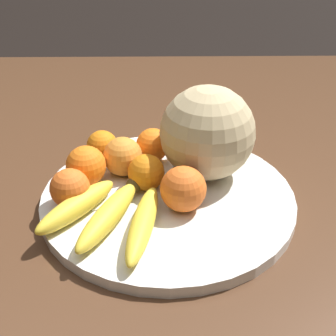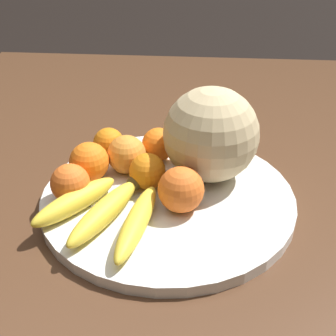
{
  "view_description": "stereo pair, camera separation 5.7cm",
  "coord_description": "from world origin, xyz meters",
  "px_view_note": "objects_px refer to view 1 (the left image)",
  "views": [
    {
      "loc": [
        -0.6,
        0.03,
        1.18
      ],
      "look_at": [
        0.03,
        0.02,
        0.79
      ],
      "focal_mm": 50.0,
      "sensor_mm": 36.0,
      "label": 1
    },
    {
      "loc": [
        -0.59,
        -0.03,
        1.18
      ],
      "look_at": [
        0.03,
        0.02,
        0.79
      ],
      "focal_mm": 50.0,
      "sensor_mm": 36.0,
      "label": 2
    }
  ],
  "objects_px": {
    "banana_bunch": "(109,214)",
    "orange_front_left": "(123,156)",
    "orange_mid_center": "(86,166)",
    "orange_top_small": "(153,145)",
    "orange_back_right": "(102,146)",
    "orange_side_extra": "(70,189)",
    "kitchen_table": "(182,249)",
    "fruit_bowl": "(168,198)",
    "orange_back_left": "(181,189)",
    "produce_tag": "(98,196)",
    "melon": "(207,133)",
    "orange_front_right": "(146,172)"
  },
  "relations": [
    {
      "from": "orange_front_left",
      "to": "produce_tag",
      "type": "distance_m",
      "value": 0.09
    },
    {
      "from": "orange_back_left",
      "to": "orange_front_left",
      "type": "bearing_deg",
      "value": 43.2
    },
    {
      "from": "kitchen_table",
      "to": "produce_tag",
      "type": "height_order",
      "value": "produce_tag"
    },
    {
      "from": "orange_top_small",
      "to": "orange_front_left",
      "type": "bearing_deg",
      "value": 132.86
    },
    {
      "from": "orange_front_left",
      "to": "orange_back_left",
      "type": "bearing_deg",
      "value": -136.8
    },
    {
      "from": "banana_bunch",
      "to": "orange_front_left",
      "type": "distance_m",
      "value": 0.14
    },
    {
      "from": "kitchen_table",
      "to": "fruit_bowl",
      "type": "xyz_separation_m",
      "value": [
        0.03,
        0.02,
        0.09
      ]
    },
    {
      "from": "orange_mid_center",
      "to": "orange_back_right",
      "type": "height_order",
      "value": "orange_mid_center"
    },
    {
      "from": "orange_mid_center",
      "to": "orange_top_small",
      "type": "bearing_deg",
      "value": -55.43
    },
    {
      "from": "fruit_bowl",
      "to": "banana_bunch",
      "type": "height_order",
      "value": "banana_bunch"
    },
    {
      "from": "melon",
      "to": "orange_back_left",
      "type": "relative_size",
      "value": 2.22
    },
    {
      "from": "orange_front_left",
      "to": "orange_top_small",
      "type": "bearing_deg",
      "value": -47.14
    },
    {
      "from": "orange_mid_center",
      "to": "produce_tag",
      "type": "xyz_separation_m",
      "value": [
        -0.04,
        -0.02,
        -0.03
      ]
    },
    {
      "from": "orange_back_right",
      "to": "orange_top_small",
      "type": "xyz_separation_m",
      "value": [
        -0.0,
        -0.09,
        0.0
      ]
    },
    {
      "from": "melon",
      "to": "fruit_bowl",
      "type": "bearing_deg",
      "value": 132.98
    },
    {
      "from": "banana_bunch",
      "to": "orange_back_left",
      "type": "height_order",
      "value": "orange_back_left"
    },
    {
      "from": "fruit_bowl",
      "to": "orange_top_small",
      "type": "xyz_separation_m",
      "value": [
        0.11,
        0.03,
        0.04
      ]
    },
    {
      "from": "melon",
      "to": "produce_tag",
      "type": "relative_size",
      "value": 2.01
    },
    {
      "from": "banana_bunch",
      "to": "orange_back_right",
      "type": "distance_m",
      "value": 0.19
    },
    {
      "from": "orange_front_left",
      "to": "orange_side_extra",
      "type": "relative_size",
      "value": 1.08
    },
    {
      "from": "banana_bunch",
      "to": "orange_front_left",
      "type": "relative_size",
      "value": 3.09
    },
    {
      "from": "orange_top_small",
      "to": "orange_side_extra",
      "type": "relative_size",
      "value": 0.96
    },
    {
      "from": "orange_mid_center",
      "to": "kitchen_table",
      "type": "bearing_deg",
      "value": -111.55
    },
    {
      "from": "produce_tag",
      "to": "orange_side_extra",
      "type": "bearing_deg",
      "value": 105.08
    },
    {
      "from": "orange_back_left",
      "to": "orange_top_small",
      "type": "height_order",
      "value": "orange_back_left"
    },
    {
      "from": "orange_top_small",
      "to": "produce_tag",
      "type": "bearing_deg",
      "value": 143.31
    },
    {
      "from": "kitchen_table",
      "to": "melon",
      "type": "bearing_deg",
      "value": -26.11
    },
    {
      "from": "fruit_bowl",
      "to": "orange_top_small",
      "type": "bearing_deg",
      "value": 13.2
    },
    {
      "from": "orange_side_extra",
      "to": "kitchen_table",
      "type": "bearing_deg",
      "value": -89.75
    },
    {
      "from": "banana_bunch",
      "to": "produce_tag",
      "type": "distance_m",
      "value": 0.08
    },
    {
      "from": "fruit_bowl",
      "to": "kitchen_table",
      "type": "bearing_deg",
      "value": -139.74
    },
    {
      "from": "orange_back_right",
      "to": "orange_top_small",
      "type": "relative_size",
      "value": 0.94
    },
    {
      "from": "orange_back_left",
      "to": "orange_side_extra",
      "type": "distance_m",
      "value": 0.17
    },
    {
      "from": "orange_mid_center",
      "to": "fruit_bowl",
      "type": "bearing_deg",
      "value": -104.71
    },
    {
      "from": "orange_front_left",
      "to": "orange_back_right",
      "type": "distance_m",
      "value": 0.06
    },
    {
      "from": "fruit_bowl",
      "to": "orange_mid_center",
      "type": "distance_m",
      "value": 0.15
    },
    {
      "from": "orange_back_left",
      "to": "produce_tag",
      "type": "height_order",
      "value": "orange_back_left"
    },
    {
      "from": "orange_front_left",
      "to": "orange_mid_center",
      "type": "height_order",
      "value": "same"
    },
    {
      "from": "orange_front_right",
      "to": "orange_top_small",
      "type": "xyz_separation_m",
      "value": [
        0.09,
        -0.01,
        -0.0
      ]
    },
    {
      "from": "kitchen_table",
      "to": "banana_bunch",
      "type": "bearing_deg",
      "value": 113.66
    },
    {
      "from": "orange_mid_center",
      "to": "orange_back_right",
      "type": "xyz_separation_m",
      "value": [
        0.08,
        -0.02,
        -0.01
      ]
    },
    {
      "from": "kitchen_table",
      "to": "orange_mid_center",
      "type": "height_order",
      "value": "orange_mid_center"
    },
    {
      "from": "produce_tag",
      "to": "orange_back_left",
      "type": "bearing_deg",
      "value": -117.71
    },
    {
      "from": "melon",
      "to": "orange_front_right",
      "type": "distance_m",
      "value": 0.12
    },
    {
      "from": "fruit_bowl",
      "to": "produce_tag",
      "type": "xyz_separation_m",
      "value": [
        -0.01,
        0.11,
        0.01
      ]
    },
    {
      "from": "orange_back_right",
      "to": "orange_side_extra",
      "type": "relative_size",
      "value": 0.9
    },
    {
      "from": "orange_front_left",
      "to": "orange_front_right",
      "type": "distance_m",
      "value": 0.06
    },
    {
      "from": "orange_side_extra",
      "to": "orange_back_right",
      "type": "bearing_deg",
      "value": -14.17
    },
    {
      "from": "orange_side_extra",
      "to": "orange_back_left",
      "type": "bearing_deg",
      "value": -93.3
    },
    {
      "from": "banana_bunch",
      "to": "orange_mid_center",
      "type": "bearing_deg",
      "value": -133.85
    }
  ]
}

